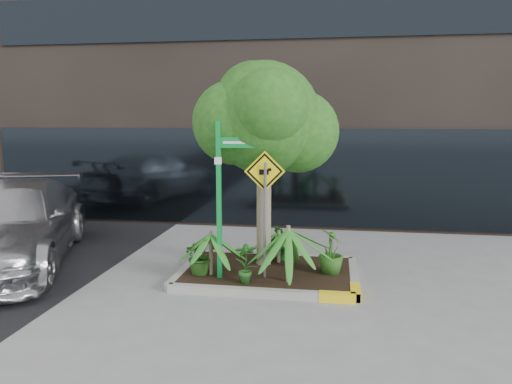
# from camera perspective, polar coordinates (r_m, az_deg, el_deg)

# --- Properties ---
(ground) EXTENTS (80.00, 80.00, 0.00)m
(ground) POSITION_cam_1_polar(r_m,az_deg,el_deg) (9.38, -0.08, -10.18)
(ground) COLOR gray
(ground) RESTS_ON ground
(planter) EXTENTS (3.35, 2.36, 0.15)m
(planter) POSITION_cam_1_polar(r_m,az_deg,el_deg) (9.57, 1.57, -9.15)
(planter) COLOR #9E9E99
(planter) RESTS_ON ground
(tree) EXTENTS (2.74, 2.43, 4.10)m
(tree) POSITION_cam_1_polar(r_m,az_deg,el_deg) (9.52, 0.93, 8.47)
(tree) COLOR gray
(tree) RESTS_ON ground
(palm_front) EXTENTS (1.13, 1.13, 1.25)m
(palm_front) POSITION_cam_1_polar(r_m,az_deg,el_deg) (8.68, 3.72, -4.28)
(palm_front) COLOR gray
(palm_front) RESTS_ON ground
(palm_left) EXTENTS (0.92, 0.92, 1.03)m
(palm_left) POSITION_cam_1_polar(r_m,az_deg,el_deg) (9.11, -5.22, -4.78)
(palm_left) COLOR gray
(palm_left) RESTS_ON ground
(palm_back) EXTENTS (0.73, 0.73, 0.81)m
(palm_back) POSITION_cam_1_polar(r_m,az_deg,el_deg) (9.88, 2.62, -4.67)
(palm_back) COLOR gray
(palm_back) RESTS_ON ground
(parked_car) EXTENTS (4.16, 6.20, 1.67)m
(parked_car) POSITION_cam_1_polar(r_m,az_deg,el_deg) (11.41, -26.16, -3.32)
(parked_car) COLOR #ACACB1
(parked_car) RESTS_ON ground
(shrub_a) EXTENTS (0.90, 0.90, 0.70)m
(shrub_a) POSITION_cam_1_polar(r_m,az_deg,el_deg) (9.28, -6.34, -7.19)
(shrub_a) COLOR #224F16
(shrub_a) RESTS_ON planter
(shrub_b) EXTENTS (0.56, 0.56, 0.83)m
(shrub_b) POSITION_cam_1_polar(r_m,az_deg,el_deg) (9.34, 8.57, -6.73)
(shrub_b) COLOR #2A5D1C
(shrub_b) RESTS_ON planter
(shrub_c) EXTENTS (0.48, 0.48, 0.75)m
(shrub_c) POSITION_cam_1_polar(r_m,az_deg,el_deg) (8.71, -1.16, -8.04)
(shrub_c) COLOR #22621E
(shrub_c) RESTS_ON planter
(shrub_d) EXTENTS (0.46, 0.46, 0.72)m
(shrub_d) POSITION_cam_1_polar(r_m,az_deg,el_deg) (10.07, 3.01, -5.82)
(shrub_d) COLOR #1D6422
(shrub_d) RESTS_ON planter
(street_sign_post) EXTENTS (0.88, 0.86, 2.95)m
(street_sign_post) POSITION_cam_1_polar(r_m,az_deg,el_deg) (8.83, -3.84, 0.79)
(street_sign_post) COLOR #0D9037
(street_sign_post) RESTS_ON ground
(cattle_sign) EXTENTS (0.70, 0.30, 2.29)m
(cattle_sign) POSITION_cam_1_polar(r_m,az_deg,el_deg) (8.61, 1.01, -0.20)
(cattle_sign) COLOR slate
(cattle_sign) RESTS_ON ground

